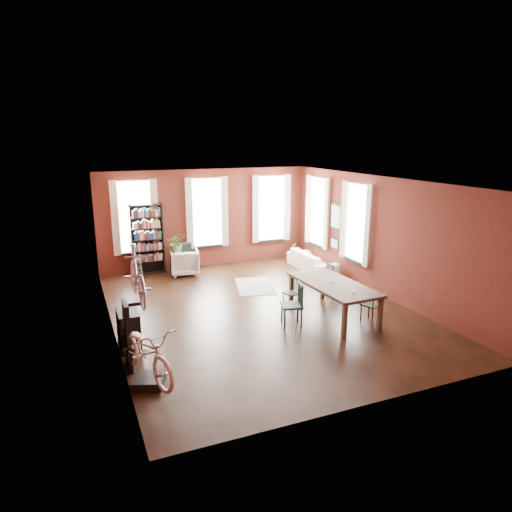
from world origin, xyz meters
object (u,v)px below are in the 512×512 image
dining_chair_b (292,293)px  console_table (129,329)px  dining_chair_a (292,305)px  bike_trainer (149,381)px  cream_sofa (312,258)px  bicycle_floor (144,327)px  dining_table (332,300)px  white_armchair (185,261)px  dining_chair_d (336,281)px  bookshelf (147,239)px  dining_chair_c (371,304)px  plant_stand (178,264)px

dining_chair_b → console_table: 4.16m
dining_chair_a → bike_trainer: bearing=-53.3°
dining_chair_a → cream_sofa: size_ratio=0.48×
console_table → bicycle_floor: (0.09, -1.64, 0.69)m
dining_table → white_armchair: 5.36m
dining_table → dining_chair_b: size_ratio=3.11×
dining_chair_d → cream_sofa: dining_chair_d is taller
dining_table → bike_trainer: dining_table is taller
dining_chair_a → white_armchair: size_ratio=1.15×
dining_table → cream_sofa: dining_table is taller
dining_chair_b → bookshelf: 5.31m
console_table → cream_sofa: bearing=29.3°
dining_chair_c → cream_sofa: 4.33m
dining_chair_b → cream_sofa: size_ratio=0.38×
dining_table → cream_sofa: (1.51, 3.65, -0.02)m
dining_chair_a → bike_trainer: 3.74m
dining_chair_c → bookshelf: (-4.12, 5.95, 0.68)m
bookshelf → plant_stand: bookshelf is taller
dining_chair_b → white_armchair: white_armchair is taller
dining_table → dining_chair_b: 1.10m
cream_sofa → bookshelf: bearing=71.0°
dining_table → dining_chair_a: dining_chair_a is taller
dining_chair_c → bicycle_floor: bearing=80.4°
dining_chair_b → cream_sofa: (2.14, 2.75, 0.01)m
console_table → bike_trainer: bearing=-86.2°
white_armchair → plant_stand: 0.23m
dining_chair_d → cream_sofa: size_ratio=0.46×
bookshelf → console_table: bookshelf is taller
dining_chair_d → bookshelf: 6.02m
dining_chair_c → bike_trainer: bearing=80.4°
dining_chair_d → plant_stand: bearing=46.9°
dining_chair_c → plant_stand: dining_chair_c is taller
dining_chair_a → bookshelf: bookshelf is taller
bookshelf → white_armchair: 1.35m
white_armchair → console_table: (-2.31, -4.63, -0.04)m
dining_chair_a → bookshelf: size_ratio=0.46×
dining_chair_a → cream_sofa: bearing=160.3°
dining_chair_c → white_armchair: (-3.10, 5.38, 0.02)m
bike_trainer → cream_sofa: bearing=40.0°
dining_chair_c → cream_sofa: dining_chair_c is taller
dining_chair_a → console_table: bearing=-79.1°
dining_chair_c → plant_stand: size_ratio=1.22×
dining_chair_a → dining_chair_d: (1.96, 1.25, -0.03)m
cream_sofa → bicycle_floor: size_ratio=1.11×
dining_chair_d → plant_stand: size_ratio=1.38×
dining_chair_c → console_table: 5.45m
dining_chair_d → bicycle_floor: size_ratio=0.51×
bookshelf → bicycle_floor: bookshelf is taller
bike_trainer → white_armchair: bearing=70.6°
cream_sofa → console_table: 7.15m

